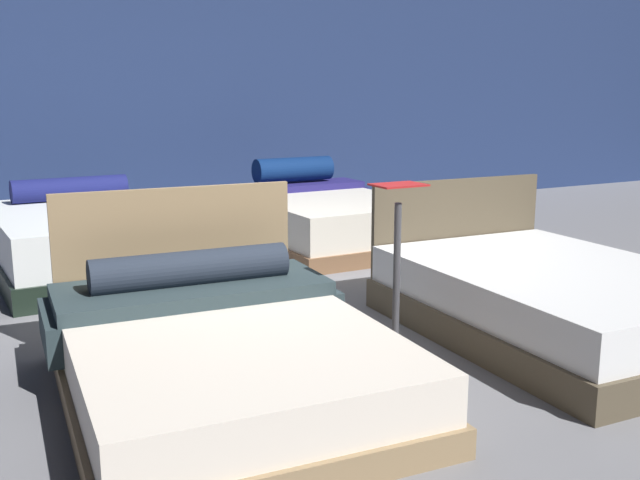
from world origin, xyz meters
TOP-DOWN VIEW (x-y plane):
  - ground_plane at (0.00, 0.00)m, footprint 18.00×18.00m
  - showroom_back_wall at (0.00, 3.73)m, footprint 18.00×0.06m
  - bed_0 at (-1.05, -1.33)m, footprint 1.66×2.07m
  - bed_1 at (1.09, -1.44)m, footprint 1.61×2.19m
  - bed_2 at (-1.16, 1.52)m, footprint 1.58×2.07m
  - bed_3 at (1.09, 1.55)m, footprint 1.55×1.95m
  - price_sign at (0.00, -1.32)m, footprint 0.28×0.24m

SIDE VIEW (x-z plane):
  - ground_plane at x=0.00m, z-range -0.02..0.00m
  - bed_0 at x=-1.05m, z-range -0.25..0.69m
  - bed_1 at x=1.09m, z-range -0.21..0.65m
  - bed_3 at x=1.09m, z-range -0.14..0.67m
  - bed_2 at x=-1.16m, z-range -0.10..0.64m
  - price_sign at x=0.00m, z-range -0.11..0.88m
  - showroom_back_wall at x=0.00m, z-range 0.00..3.50m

